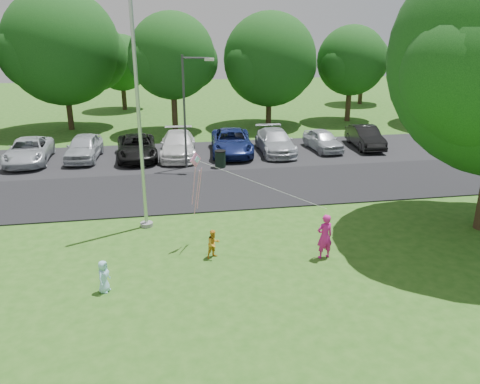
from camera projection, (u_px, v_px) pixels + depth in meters
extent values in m
plane|color=#2A5C18|center=(256.00, 281.00, 14.89)|extent=(120.00, 120.00, 0.00)
cube|color=black|center=(219.00, 189.00, 23.23)|extent=(60.00, 6.00, 0.06)
cube|color=black|center=(206.00, 155.00, 29.27)|extent=(42.00, 7.00, 0.06)
cylinder|color=#B7BABF|center=(138.00, 102.00, 17.29)|extent=(0.14, 0.14, 10.00)
cylinder|color=gray|center=(147.00, 224.00, 18.94)|extent=(0.50, 0.50, 0.16)
cylinder|color=#3F3F44|center=(185.00, 114.00, 25.62)|extent=(0.12, 0.12, 6.25)
cylinder|color=#3F3F44|center=(196.00, 58.00, 24.52)|extent=(1.41, 0.56, 0.09)
cube|color=silver|center=(209.00, 59.00, 24.43)|extent=(0.52, 0.37, 0.15)
cylinder|color=black|center=(220.00, 160.00, 26.58)|extent=(0.61, 0.61, 0.97)
cylinder|color=black|center=(220.00, 151.00, 26.41)|extent=(0.65, 0.65, 0.05)
sphere|color=#103B11|center=(470.00, 74.00, 15.42)|extent=(4.51, 4.51, 4.51)
cylinder|color=#332316|center=(69.00, 109.00, 36.24)|extent=(0.44, 0.44, 3.19)
sphere|color=#103B11|center=(62.00, 47.00, 34.71)|extent=(8.50, 8.50, 8.50)
sphere|color=#103B11|center=(91.00, 55.00, 36.02)|extent=(5.53, 5.53, 5.53)
sphere|color=#103B11|center=(35.00, 54.00, 33.59)|extent=(5.10, 5.10, 5.10)
cylinder|color=#332316|center=(175.00, 110.00, 35.33)|extent=(0.44, 0.44, 3.43)
sphere|color=#103B11|center=(172.00, 56.00, 34.02)|extent=(6.27, 6.27, 6.27)
sphere|color=#103B11|center=(191.00, 62.00, 34.99)|extent=(4.07, 4.07, 4.07)
sphere|color=#103B11|center=(155.00, 61.00, 33.20)|extent=(3.76, 3.76, 3.76)
cylinder|color=#332316|center=(269.00, 109.00, 37.85)|extent=(0.44, 0.44, 2.66)
sphere|color=#103B11|center=(270.00, 60.00, 36.56)|extent=(7.27, 7.27, 7.27)
sphere|color=#103B11|center=(287.00, 66.00, 37.68)|extent=(4.72, 4.72, 4.72)
sphere|color=#103B11|center=(254.00, 65.00, 35.60)|extent=(4.36, 4.36, 4.36)
cylinder|color=#332316|center=(348.00, 103.00, 39.60)|extent=(0.44, 0.44, 3.02)
sphere|color=#103B11|center=(352.00, 60.00, 38.44)|extent=(5.67, 5.67, 5.67)
sphere|color=#103B11|center=(363.00, 65.00, 39.31)|extent=(3.68, 3.68, 3.68)
sphere|color=#103B11|center=(341.00, 65.00, 37.69)|extent=(3.40, 3.40, 3.40)
cylinder|color=#332316|center=(462.00, 103.00, 38.50)|extent=(0.44, 0.44, 3.42)
sphere|color=#103B11|center=(472.00, 42.00, 36.90)|extent=(8.77, 8.77, 8.77)
sphere|color=#103B11|center=(459.00, 48.00, 35.75)|extent=(5.26, 5.26, 5.26)
cylinder|color=#332316|center=(124.00, 96.00, 45.06)|extent=(0.44, 0.44, 2.60)
sphere|color=#103B11|center=(121.00, 63.00, 44.01)|extent=(5.20, 5.20, 5.20)
sphere|color=#103B11|center=(134.00, 66.00, 44.81)|extent=(3.38, 3.38, 3.38)
sphere|color=#103B11|center=(109.00, 66.00, 43.33)|extent=(3.12, 3.12, 3.12)
cylinder|color=#332316|center=(361.00, 91.00, 48.45)|extent=(0.44, 0.44, 2.60)
sphere|color=#103B11|center=(363.00, 60.00, 47.41)|extent=(5.20, 5.20, 5.20)
sphere|color=#103B11|center=(372.00, 64.00, 48.21)|extent=(3.38, 3.38, 3.38)
sphere|color=#103B11|center=(356.00, 63.00, 46.73)|extent=(3.12, 3.12, 3.12)
imported|color=#B2B7BF|center=(29.00, 151.00, 27.45)|extent=(2.55, 5.12, 1.39)
imported|color=#B2B7BF|center=(84.00, 147.00, 28.07)|extent=(2.07, 4.49, 1.49)
imported|color=black|center=(137.00, 147.00, 28.28)|extent=(2.58, 5.10, 1.38)
imported|color=silver|center=(178.00, 145.00, 28.66)|extent=(2.41, 5.25, 1.49)
imported|color=navy|center=(232.00, 142.00, 29.36)|extent=(2.97, 5.57, 1.49)
imported|color=#B2B7BF|center=(275.00, 141.00, 29.56)|extent=(2.16, 5.01, 1.44)
imported|color=#B2B7BF|center=(323.00, 140.00, 30.21)|extent=(1.89, 3.99, 1.32)
imported|color=black|center=(365.00, 137.00, 30.81)|extent=(1.85, 4.41, 1.42)
imported|color=#D01B8B|center=(325.00, 236.00, 16.13)|extent=(0.65, 0.49, 1.62)
imported|color=orange|center=(214.00, 244.00, 16.25)|extent=(0.63, 0.58, 1.04)
imported|color=#A6E3FF|center=(104.00, 276.00, 14.14)|extent=(0.50, 0.59, 1.03)
cube|color=pink|center=(196.00, 160.00, 16.30)|extent=(0.42, 0.40, 0.54)
cube|color=#8CC6E5|center=(197.00, 159.00, 16.27)|extent=(0.21, 0.20, 0.26)
cylinder|color=white|center=(260.00, 184.00, 16.04)|extent=(4.24, 1.81, 1.43)
cylinder|color=pink|center=(194.00, 186.00, 16.61)|extent=(0.18, 0.23, 1.44)
cylinder|color=pink|center=(199.00, 189.00, 16.72)|extent=(0.20, 0.38, 1.64)
cylinder|color=pink|center=(197.00, 193.00, 16.63)|extent=(0.22, 0.55, 1.84)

